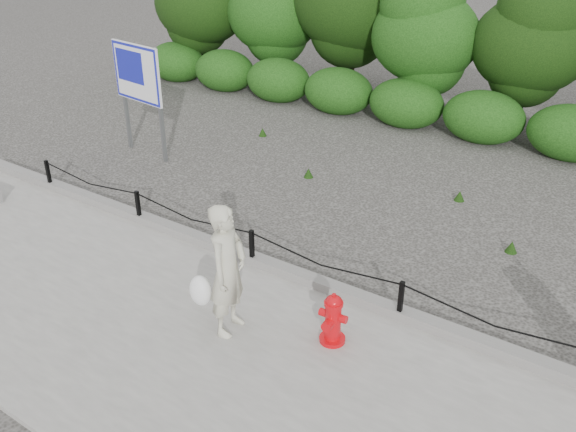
% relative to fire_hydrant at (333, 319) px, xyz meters
% --- Properties ---
extents(ground, '(90.00, 90.00, 0.00)m').
position_rel_fire_hydrant_xyz_m(ground, '(-1.99, 0.91, -0.43)').
color(ground, '#2D2B28').
rests_on(ground, ground).
extents(sidewalk, '(14.00, 4.00, 0.08)m').
position_rel_fire_hydrant_xyz_m(sidewalk, '(-1.99, -1.09, -0.39)').
color(sidewalk, gray).
rests_on(sidewalk, ground).
extents(curb, '(14.00, 0.22, 0.14)m').
position_rel_fire_hydrant_xyz_m(curb, '(-1.99, 0.96, -0.28)').
color(curb, slate).
rests_on(curb, sidewalk).
extents(chain_barrier, '(10.06, 0.06, 0.60)m').
position_rel_fire_hydrant_xyz_m(chain_barrier, '(-1.99, 0.91, 0.03)').
color(chain_barrier, black).
rests_on(chain_barrier, sidewalk).
extents(treeline, '(20.51, 4.01, 5.10)m').
position_rel_fire_hydrant_xyz_m(treeline, '(-1.40, 9.84, 2.23)').
color(treeline, black).
rests_on(treeline, ground).
extents(fire_hydrant, '(0.38, 0.39, 0.73)m').
position_rel_fire_hydrant_xyz_m(fire_hydrant, '(0.00, 0.00, 0.00)').
color(fire_hydrant, red).
rests_on(fire_hydrant, sidewalk).
extents(pedestrian, '(0.79, 0.73, 1.81)m').
position_rel_fire_hydrant_xyz_m(pedestrian, '(-1.27, -0.54, 0.54)').
color(pedestrian, beige).
rests_on(pedestrian, sidewalk).
extents(advertising_sign, '(1.55, 0.31, 2.48)m').
position_rel_fire_hydrant_xyz_m(advertising_sign, '(-6.95, 3.42, 1.33)').
color(advertising_sign, slate).
rests_on(advertising_sign, ground).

